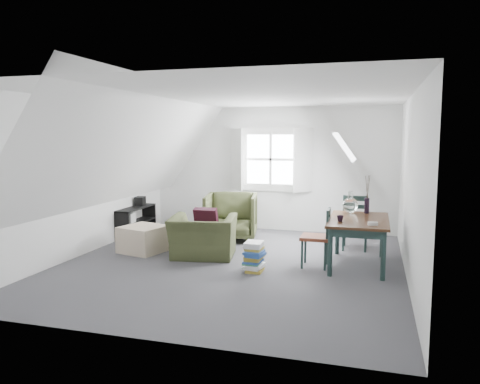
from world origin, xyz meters
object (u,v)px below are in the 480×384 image
(armchair_near, at_px, (203,257))
(media_shelf, at_px, (134,223))
(dining_table, at_px, (359,225))
(armchair_far, at_px, (231,239))
(dining_chair_far, at_px, (355,221))
(dining_chair_near, at_px, (318,236))
(magazine_stack, at_px, (254,257))
(ottoman, at_px, (144,239))

(armchair_near, xyz_separation_m, media_shelf, (-1.83, 1.08, 0.25))
(dining_table, bearing_deg, armchair_near, -173.74)
(armchair_far, xyz_separation_m, media_shelf, (-1.88, -0.27, 0.25))
(dining_chair_far, relative_size, dining_chair_near, 1.09)
(dining_table, xyz_separation_m, dining_chair_near, (-0.57, -0.21, -0.16))
(dining_chair_far, xyz_separation_m, media_shelf, (-4.14, -0.09, -0.24))
(armchair_near, xyz_separation_m, armchair_far, (0.05, 1.35, 0.00))
(dining_table, distance_m, dining_chair_near, 0.63)
(armchair_near, height_order, dining_chair_near, dining_chair_near)
(dining_chair_far, relative_size, media_shelf, 0.87)
(dining_table, relative_size, media_shelf, 1.29)
(armchair_near, height_order, dining_chair_far, dining_chair_far)
(media_shelf, bearing_deg, dining_table, -13.92)
(media_shelf, bearing_deg, dining_chair_far, -0.39)
(dining_table, bearing_deg, dining_chair_near, -157.21)
(dining_chair_far, height_order, media_shelf, dining_chair_far)
(dining_table, relative_size, dining_chair_far, 1.49)
(armchair_near, relative_size, magazine_stack, 2.39)
(armchair_far, xyz_separation_m, dining_chair_near, (1.77, -1.41, 0.46))
(dining_chair_far, bearing_deg, armchair_near, 38.75)
(ottoman, distance_m, dining_chair_near, 2.91)
(armchair_near, xyz_separation_m, dining_table, (2.39, 0.15, 0.62))
(armchair_far, xyz_separation_m, magazine_stack, (0.93, -1.89, 0.21))
(armchair_near, xyz_separation_m, ottoman, (-1.08, 0.04, 0.22))
(ottoman, xyz_separation_m, dining_chair_near, (2.90, -0.10, 0.24))
(armchair_far, relative_size, dining_chair_far, 1.00)
(armchair_near, height_order, media_shelf, media_shelf)
(armchair_far, relative_size, media_shelf, 0.87)
(dining_table, xyz_separation_m, dining_chair_far, (-0.09, 1.01, -0.12))
(armchair_near, distance_m, media_shelf, 2.14)
(dining_chair_far, bearing_deg, ottoman, 30.29)
(ottoman, height_order, magazine_stack, ottoman)
(dining_table, distance_m, media_shelf, 4.34)
(armchair_near, bearing_deg, dining_chair_near, 168.11)
(dining_chair_far, distance_m, dining_chair_near, 1.32)
(dining_table, height_order, dining_chair_near, dining_chair_near)
(armchair_far, distance_m, ottoman, 1.74)
(dining_chair_near, distance_m, media_shelf, 3.83)
(armchair_near, relative_size, armchair_far, 1.06)
(armchair_near, height_order, ottoman, ottoman)
(armchair_far, relative_size, magazine_stack, 2.26)
(dining_table, bearing_deg, media_shelf, 170.26)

